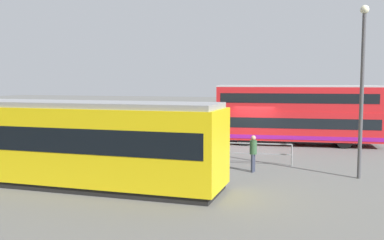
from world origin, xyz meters
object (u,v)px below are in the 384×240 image
object	(u,v)px
tram_yellow	(53,141)
pedestrian_crossing	(253,151)
info_sign	(159,127)
street_lamp	(362,79)
double_decker_bus	(296,114)
pedestrian_near_railing	(198,139)

from	to	relation	value
tram_yellow	pedestrian_crossing	distance (m)	8.62
info_sign	street_lamp	size ratio (longest dim) A/B	0.34
info_sign	double_decker_bus	bearing A→B (deg)	-131.60
pedestrian_near_railing	info_sign	world-z (taller)	info_sign
tram_yellow	street_lamp	xyz separation A→B (m)	(-11.78, -4.51, 2.46)
pedestrian_near_railing	double_decker_bus	bearing A→B (deg)	-128.10
double_decker_bus	info_sign	distance (m)	9.87
tram_yellow	pedestrian_crossing	world-z (taller)	tram_yellow
pedestrian_near_railing	street_lamp	world-z (taller)	street_lamp
pedestrian_crossing	street_lamp	bearing A→B (deg)	-179.97
double_decker_bus	pedestrian_near_railing	distance (m)	7.84
tram_yellow	pedestrian_crossing	bearing A→B (deg)	-148.32
tram_yellow	pedestrian_near_railing	world-z (taller)	tram_yellow
tram_yellow	info_sign	world-z (taller)	tram_yellow
tram_yellow	street_lamp	distance (m)	12.86
pedestrian_near_railing	tram_yellow	bearing A→B (deg)	63.42
pedestrian_crossing	info_sign	distance (m)	5.61
pedestrian_crossing	double_decker_bus	bearing A→B (deg)	-98.01
double_decker_bus	pedestrian_crossing	bearing A→B (deg)	81.99
pedestrian_crossing	street_lamp	size ratio (longest dim) A/B	0.23
pedestrian_near_railing	info_sign	xyz separation A→B (m)	(1.75, 1.26, 0.72)
pedestrian_near_railing	street_lamp	bearing A→B (deg)	158.73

